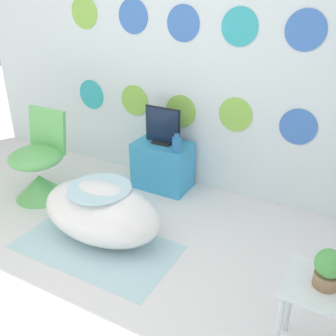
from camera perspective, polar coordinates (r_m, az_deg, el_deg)
ground_plane at (r=2.64m, az=-20.82°, el=-20.46°), size 12.00×12.00×0.00m
wall_back_dotted at (r=3.54m, az=2.21°, el=17.31°), size 4.70×0.05×2.60m
rug at (r=3.07m, az=-10.32°, el=-11.17°), size 1.21×0.67×0.01m
bathtub at (r=3.04m, az=-9.62°, el=-6.30°), size 0.99×0.58×0.45m
chair at (r=3.72m, az=-18.24°, el=-0.31°), size 0.48×0.48×0.79m
tv_cabinet at (r=3.72m, az=-0.77°, el=0.40°), size 0.52×0.34×0.45m
tv at (r=3.57m, az=-0.79°, el=5.91°), size 0.35×0.12×0.34m
vase at (r=3.42m, az=1.30°, el=3.48°), size 0.08×0.08×0.16m
side_table at (r=2.17m, az=21.24°, el=-17.89°), size 0.36×0.33×0.52m
potted_plant_left at (r=2.02m, az=22.28°, el=-13.29°), size 0.14×0.14×0.20m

